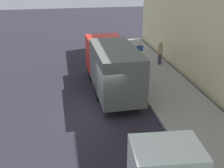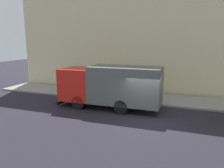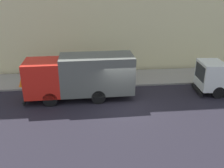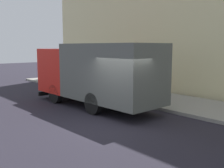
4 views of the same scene
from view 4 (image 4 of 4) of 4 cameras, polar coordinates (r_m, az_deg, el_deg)
ground at (r=10.38m, az=0.16°, el=-8.46°), size 80.00×80.00×0.00m
sidewalk at (r=13.90m, az=15.24°, el=-4.18°), size 3.60×30.00×0.15m
large_utility_truck at (r=12.99m, az=-3.59°, el=2.55°), size 2.47×7.50×3.08m
pedestrian_walking at (r=18.94m, az=0.08°, el=2.33°), size 0.47×0.47×1.75m
traffic_cone_orange at (r=18.20m, az=-6.91°, el=0.13°), size 0.44×0.44×0.63m
street_sign_post at (r=14.89m, az=0.55°, el=2.98°), size 0.44×0.08×2.52m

